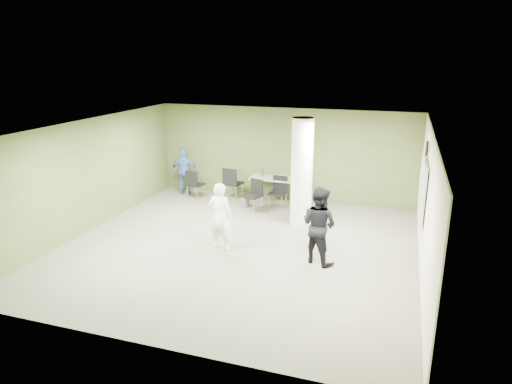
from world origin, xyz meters
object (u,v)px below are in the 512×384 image
(man_blue, at_px, (185,171))
(man_black, at_px, (319,225))
(chair_back_left, at_px, (194,182))
(woman_white, at_px, (220,216))
(folding_table, at_px, (278,179))

(man_blue, bearing_deg, man_black, 132.74)
(chair_back_left, relative_size, man_black, 0.54)
(chair_back_left, distance_m, woman_white, 4.01)
(woman_white, relative_size, man_black, 0.94)
(folding_table, relative_size, man_black, 0.98)
(folding_table, bearing_deg, man_black, -62.77)
(man_black, bearing_deg, folding_table, -37.05)
(folding_table, height_order, man_black, man_black)
(chair_back_left, relative_size, man_blue, 0.59)
(woman_white, distance_m, man_blue, 4.54)
(folding_table, xyz_separation_m, man_blue, (-3.04, -0.07, 0.03))
(chair_back_left, bearing_deg, woman_white, 136.01)
(folding_table, relative_size, man_blue, 1.08)
(man_black, relative_size, man_blue, 1.11)
(chair_back_left, xyz_separation_m, man_black, (4.50, -3.30, 0.32))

